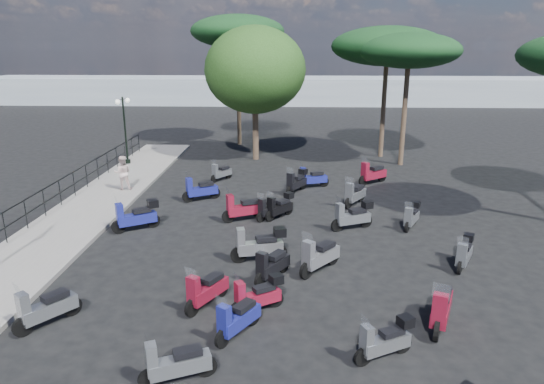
{
  "coord_description": "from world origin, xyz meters",
  "views": [
    {
      "loc": [
        1.92,
        -14.29,
        6.62
      ],
      "look_at": [
        1.2,
        3.65,
        1.2
      ],
      "focal_mm": 32.0,
      "sensor_mm": 36.0,
      "label": 1
    }
  ],
  "objects_px": {
    "scooter_2": "(136,217)",
    "scooter_26": "(372,174)",
    "scooter_10": "(176,364)",
    "scooter_23": "(464,253)",
    "pine_0": "(409,51)",
    "pine_2": "(237,32)",
    "scooter_24": "(412,217)",
    "scooter_3": "(221,173)",
    "scooter_7": "(269,209)",
    "scooter_1": "(46,309)",
    "scooter_11": "(257,296)",
    "scooter_6": "(237,319)",
    "scooter_14": "(280,207)",
    "scooter_22": "(441,309)",
    "scooter_19": "(353,216)",
    "scooter_20": "(297,182)",
    "scooter_8": "(243,209)",
    "scooter_12": "(272,266)",
    "lamp_post_2": "(125,126)",
    "scooter_18": "(319,256)",
    "pedestrian_far": "(123,173)",
    "scooter_5": "(206,290)",
    "pine_1": "(388,46)",
    "scooter_25": "(355,195)",
    "scooter_17": "(385,341)",
    "scooter_13": "(260,245)",
    "scooter_15": "(312,179)",
    "scooter_9": "(200,190)"
  },
  "relations": [
    {
      "from": "scooter_3",
      "to": "scooter_17",
      "type": "bearing_deg",
      "value": 147.23
    },
    {
      "from": "pine_0",
      "to": "pine_2",
      "type": "height_order",
      "value": "pine_2"
    },
    {
      "from": "scooter_7",
      "to": "scooter_19",
      "type": "bearing_deg",
      "value": -158.55
    },
    {
      "from": "scooter_9",
      "to": "scooter_5",
      "type": "bearing_deg",
      "value": 162.29
    },
    {
      "from": "pine_1",
      "to": "scooter_25",
      "type": "bearing_deg",
      "value": -106.01
    },
    {
      "from": "scooter_6",
      "to": "pedestrian_far",
      "type": "bearing_deg",
      "value": -27.69
    },
    {
      "from": "scooter_14",
      "to": "scooter_5",
      "type": "bearing_deg",
      "value": 115.8
    },
    {
      "from": "scooter_10",
      "to": "scooter_12",
      "type": "relative_size",
      "value": 1.04
    },
    {
      "from": "scooter_13",
      "to": "pine_0",
      "type": "relative_size",
      "value": 0.25
    },
    {
      "from": "scooter_1",
      "to": "scooter_23",
      "type": "relative_size",
      "value": 1.03
    },
    {
      "from": "lamp_post_2",
      "to": "scooter_18",
      "type": "height_order",
      "value": "lamp_post_2"
    },
    {
      "from": "pine_2",
      "to": "scooter_20",
      "type": "bearing_deg",
      "value": -71.34
    },
    {
      "from": "scooter_24",
      "to": "scooter_23",
      "type": "bearing_deg",
      "value": 131.82
    },
    {
      "from": "pine_2",
      "to": "scooter_3",
      "type": "bearing_deg",
      "value": -89.62
    },
    {
      "from": "scooter_1",
      "to": "scooter_15",
      "type": "xyz_separation_m",
      "value": [
        6.98,
        12.45,
        -0.01
      ]
    },
    {
      "from": "scooter_22",
      "to": "scooter_24",
      "type": "distance_m",
      "value": 6.89
    },
    {
      "from": "lamp_post_2",
      "to": "scooter_13",
      "type": "xyz_separation_m",
      "value": [
        8.42,
        -12.59,
        -1.75
      ]
    },
    {
      "from": "scooter_8",
      "to": "scooter_26",
      "type": "bearing_deg",
      "value": -71.38
    },
    {
      "from": "scooter_1",
      "to": "scooter_18",
      "type": "relative_size",
      "value": 0.96
    },
    {
      "from": "scooter_12",
      "to": "scooter_19",
      "type": "xyz_separation_m",
      "value": [
        2.86,
        4.26,
        0.05
      ]
    },
    {
      "from": "scooter_6",
      "to": "scooter_14",
      "type": "xyz_separation_m",
      "value": [
        0.79,
        8.32,
        0.02
      ]
    },
    {
      "from": "scooter_19",
      "to": "pine_2",
      "type": "relative_size",
      "value": 0.19
    },
    {
      "from": "scooter_6",
      "to": "scooter_13",
      "type": "distance_m",
      "value": 4.22
    },
    {
      "from": "pedestrian_far",
      "to": "scooter_20",
      "type": "xyz_separation_m",
      "value": [
        8.11,
        0.34,
        -0.45
      ]
    },
    {
      "from": "scooter_1",
      "to": "scooter_6",
      "type": "xyz_separation_m",
      "value": [
        4.73,
        -0.25,
        -0.03
      ]
    },
    {
      "from": "scooter_19",
      "to": "pine_2",
      "type": "xyz_separation_m",
      "value": [
        -5.96,
        16.28,
        7.0
      ]
    },
    {
      "from": "scooter_11",
      "to": "scooter_10",
      "type": "bearing_deg",
      "value": 121.56
    },
    {
      "from": "scooter_3",
      "to": "scooter_24",
      "type": "xyz_separation_m",
      "value": [
        8.15,
        -6.4,
        0.04
      ]
    },
    {
      "from": "scooter_3",
      "to": "scooter_14",
      "type": "xyz_separation_m",
      "value": [
        3.14,
        -5.5,
        0.06
      ]
    },
    {
      "from": "scooter_3",
      "to": "scooter_19",
      "type": "xyz_separation_m",
      "value": [
        5.9,
        -6.65,
        0.1
      ]
    },
    {
      "from": "scooter_22",
      "to": "scooter_26",
      "type": "distance_m",
      "value": 12.93
    },
    {
      "from": "scooter_10",
      "to": "scooter_23",
      "type": "xyz_separation_m",
      "value": [
        7.69,
        5.75,
        0.01
      ]
    },
    {
      "from": "scooter_7",
      "to": "pine_0",
      "type": "relative_size",
      "value": 0.17
    },
    {
      "from": "scooter_12",
      "to": "scooter_24",
      "type": "relative_size",
      "value": 1.08
    },
    {
      "from": "scooter_20",
      "to": "scooter_24",
      "type": "relative_size",
      "value": 1.11
    },
    {
      "from": "scooter_2",
      "to": "scooter_26",
      "type": "height_order",
      "value": "scooter_26"
    },
    {
      "from": "scooter_19",
      "to": "scooter_13",
      "type": "bearing_deg",
      "value": 108.26
    },
    {
      "from": "scooter_11",
      "to": "scooter_3",
      "type": "bearing_deg",
      "value": -18.88
    },
    {
      "from": "scooter_1",
      "to": "scooter_5",
      "type": "relative_size",
      "value": 0.93
    },
    {
      "from": "scooter_24",
      "to": "scooter_6",
      "type": "bearing_deg",
      "value": 80.11
    },
    {
      "from": "scooter_11",
      "to": "scooter_24",
      "type": "height_order",
      "value": "scooter_11"
    },
    {
      "from": "scooter_11",
      "to": "scooter_17",
      "type": "distance_m",
      "value": 3.45
    },
    {
      "from": "scooter_2",
      "to": "scooter_7",
      "type": "relative_size",
      "value": 1.33
    },
    {
      "from": "scooter_7",
      "to": "pine_0",
      "type": "height_order",
      "value": "pine_0"
    },
    {
      "from": "scooter_5",
      "to": "pine_1",
      "type": "distance_m",
      "value": 21.02
    },
    {
      "from": "scooter_10",
      "to": "scooter_23",
      "type": "height_order",
      "value": "scooter_10"
    },
    {
      "from": "scooter_11",
      "to": "scooter_19",
      "type": "distance_m",
      "value": 6.83
    },
    {
      "from": "scooter_2",
      "to": "scooter_7",
      "type": "distance_m",
      "value": 5.1
    },
    {
      "from": "scooter_13",
      "to": "scooter_25",
      "type": "distance_m",
      "value": 6.91
    },
    {
      "from": "scooter_12",
      "to": "scooter_23",
      "type": "xyz_separation_m",
      "value": [
        5.93,
        1.12,
        -0.01
      ]
    }
  ]
}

